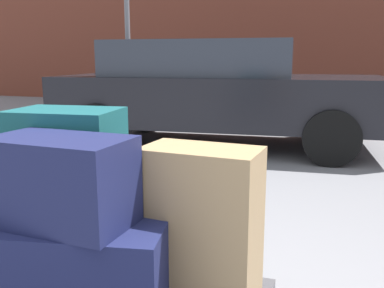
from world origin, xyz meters
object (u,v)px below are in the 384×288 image
object	(u,v)px
duffel_bag_navy_front_right	(67,271)
parked_car	(215,90)
suitcase_teal_rear_left	(70,193)
duffel_bag_navy_topmost_pile	(61,181)
no_parking_sign	(127,29)
suitcase_tan_front_left	(201,228)

from	to	relation	value
duffel_bag_navy_front_right	parked_car	distance (m)	4.61
suitcase_teal_rear_left	duffel_bag_navy_topmost_pile	distance (m)	0.36
parked_car	no_parking_sign	world-z (taller)	no_parking_sign
suitcase_teal_rear_left	no_parking_sign	size ratio (longest dim) A/B	0.26
duffel_bag_navy_front_right	no_parking_sign	bearing A→B (deg)	103.81
suitcase_tan_front_left	suitcase_teal_rear_left	bearing A→B (deg)	178.09
suitcase_tan_front_left	parked_car	world-z (taller)	parked_car
parked_car	no_parking_sign	xyz separation A→B (m)	(-1.17, -0.28, 0.82)
suitcase_teal_rear_left	suitcase_tan_front_left	distance (m)	0.56
parked_car	no_parking_sign	size ratio (longest dim) A/B	1.72
no_parking_sign	duffel_bag_navy_front_right	bearing A→B (deg)	-65.80
suitcase_teal_rear_left	duffel_bag_navy_topmost_pile	xyz separation A→B (m)	(0.17, -0.28, 0.14)
parked_car	suitcase_tan_front_left	bearing A→B (deg)	-75.29
suitcase_teal_rear_left	no_parking_sign	world-z (taller)	no_parking_sign
suitcase_teal_rear_left	no_parking_sign	bearing A→B (deg)	107.62
suitcase_teal_rear_left	parked_car	world-z (taller)	parked_car
duffel_bag_navy_topmost_pile	no_parking_sign	xyz separation A→B (m)	(-1.91, 4.26, 0.77)
duffel_bag_navy_topmost_pile	suitcase_teal_rear_left	bearing A→B (deg)	123.86
suitcase_teal_rear_left	duffel_bag_navy_front_right	bearing A→B (deg)	-65.17
suitcase_teal_rear_left	duffel_bag_navy_topmost_pile	size ratio (longest dim) A/B	1.50
suitcase_teal_rear_left	duffel_bag_navy_topmost_pile	world-z (taller)	suitcase_teal_rear_left
parked_car	duffel_bag_navy_front_right	bearing A→B (deg)	-80.70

